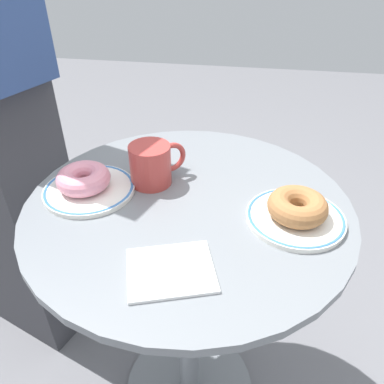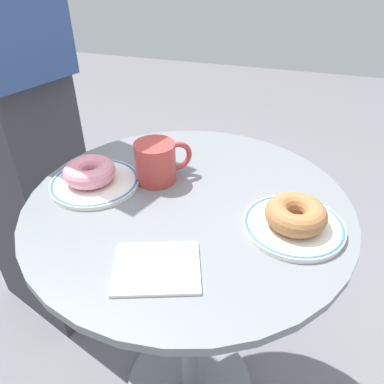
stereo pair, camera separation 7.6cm
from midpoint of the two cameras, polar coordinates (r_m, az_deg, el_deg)
cafe_table at (r=0.95m, az=1.88°, el=-14.09°), size 0.67×0.67×0.74m
plate_left at (r=0.84m, az=-11.96°, el=1.41°), size 0.19×0.19×0.01m
plate_right at (r=0.74m, az=18.02°, el=-4.95°), size 0.19×0.19×0.01m
donut_pink_frosted at (r=0.83m, az=-12.75°, el=2.99°), size 0.15×0.15×0.04m
donut_cinnamon at (r=0.73m, az=18.40°, el=-3.31°), size 0.16×0.16×0.04m
paper_napkin at (r=0.63m, az=-1.87°, el=-11.54°), size 0.17×0.16×0.01m
coffee_mug at (r=0.82m, az=-2.70°, el=4.51°), size 0.12×0.10×0.09m
person_figure at (r=1.18m, az=-25.33°, el=12.77°), size 0.49×0.35×1.68m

